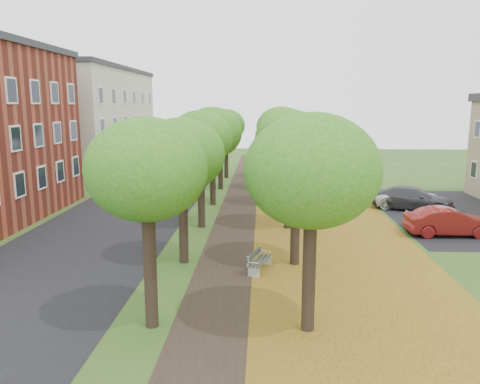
# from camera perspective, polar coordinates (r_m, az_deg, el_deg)

# --- Properties ---
(ground) EXTENTS (120.00, 120.00, 0.00)m
(ground) POSITION_cam_1_polar(r_m,az_deg,el_deg) (15.03, -2.11, -16.17)
(ground) COLOR #2D4C19
(ground) RESTS_ON ground
(street_asphalt) EXTENTS (8.00, 70.00, 0.01)m
(street_asphalt) POSITION_cam_1_polar(r_m,az_deg,el_deg) (30.43, -13.90, -2.56)
(street_asphalt) COLOR black
(street_asphalt) RESTS_ON ground
(footpath) EXTENTS (3.20, 70.00, 0.01)m
(footpath) POSITION_cam_1_polar(r_m,az_deg,el_deg) (29.19, 0.37, -2.80)
(footpath) COLOR black
(footpath) RESTS_ON ground
(leaf_verge) EXTENTS (7.50, 70.00, 0.01)m
(leaf_verge) POSITION_cam_1_polar(r_m,az_deg,el_deg) (29.42, 10.16, -2.86)
(leaf_verge) COLOR olive
(leaf_verge) RESTS_ON ground
(parking_lot) EXTENTS (9.00, 16.00, 0.01)m
(parking_lot) POSITION_cam_1_polar(r_m,az_deg,el_deg) (32.56, 24.95, -2.40)
(parking_lot) COLOR black
(parking_lot) RESTS_ON ground
(tree_row_west) EXTENTS (3.77, 33.77, 6.45)m
(tree_row_west) POSITION_cam_1_polar(r_m,az_deg,el_deg) (28.64, -4.05, 6.65)
(tree_row_west) COLOR black
(tree_row_west) RESTS_ON ground
(tree_row_east) EXTENTS (3.77, 33.77, 6.45)m
(tree_row_east) POSITION_cam_1_polar(r_m,az_deg,el_deg) (28.47, 5.65, 6.61)
(tree_row_east) COLOR black
(tree_row_east) RESTS_ON ground
(building_cream) EXTENTS (10.30, 20.30, 10.40)m
(building_cream) POSITION_cam_1_polar(r_m,az_deg,el_deg) (49.83, -18.84, 8.25)
(building_cream) COLOR beige
(building_cream) RESTS_ON ground
(bench) EXTENTS (1.01, 1.79, 0.82)m
(bench) POSITION_cam_1_polar(r_m,az_deg,el_deg) (19.51, 2.31, -8.39)
(bench) COLOR #2B362E
(bench) RESTS_ON ground
(car_silver) EXTENTS (3.97, 2.12, 1.28)m
(car_silver) POSITION_cam_1_polar(r_m,az_deg,el_deg) (27.94, 23.29, -2.95)
(car_silver) COLOR #BAB9BF
(car_silver) RESTS_ON ground
(car_red) EXTENTS (4.48, 1.65, 1.46)m
(car_red) POSITION_cam_1_polar(r_m,az_deg,el_deg) (26.86, 24.17, -3.33)
(car_red) COLOR maroon
(car_red) RESTS_ON ground
(car_grey) EXTENTS (5.56, 3.82, 1.50)m
(car_grey) POSITION_cam_1_polar(r_m,az_deg,el_deg) (32.52, 20.29, -0.73)
(car_grey) COLOR #37383D
(car_grey) RESTS_ON ground
(car_white) EXTENTS (5.02, 2.85, 1.32)m
(car_white) POSITION_cam_1_polar(r_m,az_deg,el_deg) (32.97, 20.04, -0.72)
(car_white) COLOR white
(car_white) RESTS_ON ground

